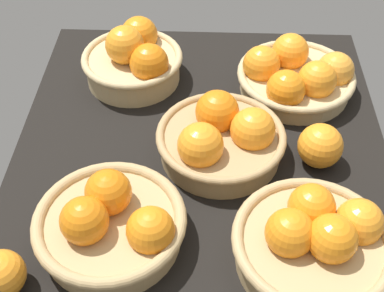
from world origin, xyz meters
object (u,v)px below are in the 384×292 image
Objects in this scene: basket_far_right at (314,242)px; basket_far_left at (296,76)px; loose_orange_back_gap at (320,146)px; basket_center at (222,139)px; basket_near_left at (134,59)px; loose_orange_front_gap at (1,274)px; basket_near_right at (112,223)px.

basket_far_left is at bearing 177.80° from basket_far_right.
basket_center is at bearing -93.00° from loose_orange_back_gap.
basket_center is 0.97× the size of basket_far_right.
basket_near_left is 54.58cm from loose_orange_front_gap.
loose_orange_front_gap is (49.56, -48.71, -0.31)cm from basket_far_left.
loose_orange_back_gap is at bearing 5.99° from basket_far_left.
basket_near_left is (-3.19, -34.77, 1.04)cm from basket_far_left.
basket_center is 2.91× the size of loose_orange_back_gap.
basket_far_right reaches higher than basket_center.
basket_center reaches higher than loose_orange_back_gap.
loose_orange_back_gap is (24.23, 36.97, -0.89)cm from basket_near_left.
basket_near_right is 43.25cm from basket_near_left.
basket_near_left reaches higher than loose_orange_front_gap.
basket_center is at bearing 39.01° from basket_near_left.
basket_center is at bearing 138.53° from basket_near_right.
basket_far_right is 47.58cm from loose_orange_front_gap.
loose_orange_back_gap is at bearing 117.99° from basket_near_right.
basket_near_right reaches higher than loose_orange_front_gap.
loose_orange_back_gap is (0.95, 18.11, -0.16)cm from basket_center.
loose_orange_front_gap is 0.89× the size of loose_orange_back_gap.
loose_orange_front_gap is (9.52, -15.18, -0.55)cm from basket_near_right.
loose_orange_front_gap is at bearing -81.66° from basket_far_right.
loose_orange_back_gap is at bearing 56.76° from basket_near_left.
loose_orange_front_gap is at bearing -48.07° from basket_center.
basket_near_left is at bearing -95.24° from basket_far_left.
basket_near_left is (-23.29, -18.86, 0.73)cm from basket_center.
basket_near_left is at bearing -178.36° from basket_near_right.
basket_near_right is 32.00cm from basket_far_right.
basket_near_left is at bearing -123.24° from loose_orange_back_gap.
basket_near_right is 26.61cm from basket_center.
loose_orange_back_gap is at bearing 169.91° from basket_far_right.
basket_near_right reaches higher than basket_center.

